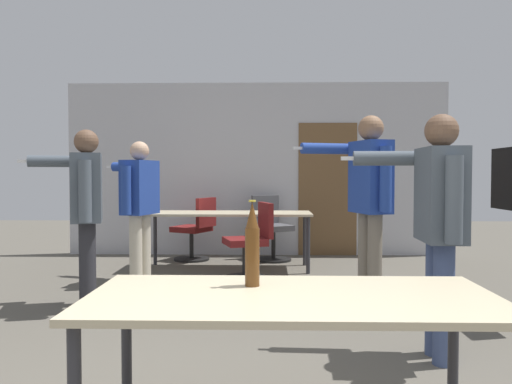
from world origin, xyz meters
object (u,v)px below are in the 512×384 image
(person_right_polo, at_px, (139,199))
(office_chair_far_right, at_px, (271,230))
(person_far_watching, at_px, (369,190))
(office_chair_mid_tucked, at_px, (196,231))
(beer_bottle, at_px, (252,246))
(person_near_casual, at_px, (85,202))
(office_chair_near_pushed, at_px, (251,244))
(person_center_tall, at_px, (438,213))

(person_right_polo, xyz_separation_m, office_chair_far_right, (1.54, 1.56, -0.53))
(person_far_watching, distance_m, office_chair_mid_tucked, 3.21)
(office_chair_mid_tucked, relative_size, beer_bottle, 2.39)
(person_right_polo, relative_size, office_chair_far_right, 1.74)
(person_near_casual, bearing_deg, beer_bottle, -162.94)
(office_chair_near_pushed, xyz_separation_m, beer_bottle, (0.13, -3.74, 0.51))
(person_far_watching, distance_m, office_chair_near_pushed, 1.76)
(person_right_polo, xyz_separation_m, person_near_casual, (-0.21, -1.12, 0.02))
(office_chair_mid_tucked, bearing_deg, person_center_tall, -123.63)
(person_near_casual, height_order, beer_bottle, person_near_casual)
(person_near_casual, xyz_separation_m, beer_bottle, (1.64, -2.41, -0.06))
(person_far_watching, xyz_separation_m, person_center_tall, (0.17, -1.46, -0.11))
(office_chair_far_right, bearing_deg, person_near_casual, 28.83)
(office_chair_near_pushed, bearing_deg, person_center_tall, -170.42)
(office_chair_far_right, height_order, beer_bottle, beer_bottle)
(office_chair_mid_tucked, bearing_deg, person_far_watching, -113.09)
(office_chair_far_right, bearing_deg, office_chair_mid_tucked, -23.55)
(office_chair_mid_tucked, bearing_deg, person_right_polo, -170.17)
(office_chair_far_right, distance_m, beer_bottle, 5.12)
(person_near_casual, bearing_deg, person_center_tall, -130.97)
(person_center_tall, distance_m, person_near_casual, 3.12)
(beer_bottle, bearing_deg, office_chair_near_pushed, 92.06)
(person_center_tall, bearing_deg, office_chair_near_pushed, 30.10)
(office_chair_far_right, bearing_deg, person_center_tall, 77.66)
(person_far_watching, relative_size, person_right_polo, 1.11)
(office_chair_mid_tucked, height_order, office_chair_near_pushed, office_chair_mid_tucked)
(person_far_watching, xyz_separation_m, person_right_polo, (-2.47, 0.92, -0.13))
(person_right_polo, height_order, office_chair_near_pushed, person_right_polo)
(person_near_casual, height_order, office_chair_near_pushed, person_near_casual)
(office_chair_mid_tucked, relative_size, office_chair_near_pushed, 1.00)
(person_center_tall, bearing_deg, office_chair_far_right, 18.18)
(office_chair_mid_tucked, bearing_deg, office_chair_far_right, -58.92)
(person_center_tall, xyz_separation_m, office_chair_far_right, (-1.10, 3.94, -0.55))
(person_right_polo, height_order, beer_bottle, person_right_polo)
(person_center_tall, height_order, office_chair_far_right, person_center_tall)
(person_right_polo, xyz_separation_m, beer_bottle, (1.43, -3.53, -0.04))
(person_right_polo, distance_m, office_chair_far_right, 2.26)
(person_right_polo, relative_size, beer_bottle, 4.26)
(office_chair_near_pushed, distance_m, beer_bottle, 3.77)
(person_center_tall, bearing_deg, office_chair_mid_tucked, 32.26)
(office_chair_near_pushed, height_order, beer_bottle, beer_bottle)
(office_chair_near_pushed, bearing_deg, person_near_casual, 113.38)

